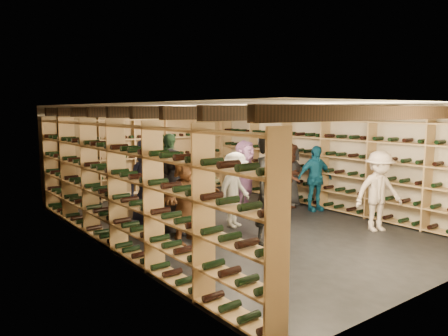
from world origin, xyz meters
name	(u,v)px	position (x,y,z in m)	size (l,w,h in m)	color
ground	(239,224)	(0.00, 0.00, 0.00)	(8.00, 8.00, 0.00)	black
walls	(239,166)	(0.00, 0.00, 1.20)	(5.52, 8.02, 2.40)	#C5B499
ceiling	(239,105)	(0.00, 0.00, 2.40)	(5.50, 8.00, 0.01)	beige
ceiling_joists	(239,112)	(0.00, 0.00, 2.26)	(5.40, 7.12, 0.18)	black
wine_rack_left	(117,185)	(-2.57, 0.00, 1.08)	(0.32, 7.50, 2.15)	#AA8152
wine_rack_right	(324,163)	(2.57, 0.00, 1.08)	(0.32, 7.50, 2.15)	#AA8152
wine_rack_back	(149,156)	(0.00, 3.83, 1.07)	(4.70, 0.30, 2.15)	#AA8152
crate_stack_left	(136,204)	(-1.32, 1.95, 0.26)	(0.54, 0.39, 0.51)	tan
crate_stack_right	(193,203)	(-0.26, 1.30, 0.26)	(0.55, 0.41, 0.51)	tan
crate_loose	(178,205)	(-0.21, 2.02, 0.09)	(0.50, 0.33, 0.17)	tan
person_0	(172,192)	(-1.44, 0.19, 0.80)	(0.78, 0.51, 1.61)	black
person_1	(269,190)	(-0.40, -1.31, 0.95)	(0.69, 0.45, 1.90)	black
person_2	(202,186)	(-0.87, 0.03, 0.87)	(0.85, 0.66, 1.74)	brown
person_3	(379,191)	(1.84, -1.95, 0.77)	(0.99, 0.57, 1.54)	beige
person_4	(315,178)	(2.18, -0.07, 0.75)	(0.88, 0.37, 1.50)	#135A80
person_5	(187,198)	(-1.45, -0.36, 0.78)	(1.44, 0.46, 1.55)	brown
person_6	(148,181)	(-1.40, 1.20, 0.87)	(0.85, 0.55, 1.73)	#1F2549
person_7	(275,183)	(0.87, -0.14, 0.77)	(0.56, 0.37, 1.55)	gray
person_8	(291,177)	(1.79, 0.31, 0.77)	(0.75, 0.58, 1.54)	#422117
person_9	(235,190)	(-0.17, -0.08, 0.74)	(0.96, 0.55, 1.48)	#ADAB9F
person_10	(169,176)	(-0.86, 1.30, 0.91)	(1.07, 0.44, 1.82)	#2C5230
person_11	(245,175)	(0.93, 0.92, 0.81)	(1.50, 0.48, 1.62)	#986398
person_12	(291,175)	(2.18, 0.69, 0.74)	(0.73, 0.47, 1.49)	#303035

